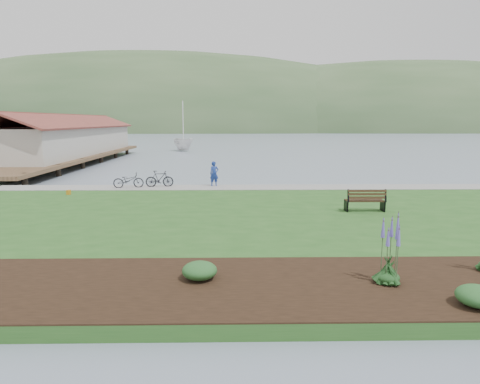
% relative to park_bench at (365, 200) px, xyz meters
% --- Properties ---
extents(ground, '(600.00, 600.00, 0.00)m').
position_rel_park_bench_xyz_m(ground, '(-4.69, 0.62, -0.96)').
color(ground, slate).
rests_on(ground, ground).
extents(lawn, '(34.00, 20.00, 0.40)m').
position_rel_park_bench_xyz_m(lawn, '(-4.69, -1.38, -0.76)').
color(lawn, '#224E1B').
rests_on(lawn, ground).
extents(shoreline_path, '(34.00, 2.20, 0.03)m').
position_rel_park_bench_xyz_m(shoreline_path, '(-4.69, 7.52, -0.55)').
color(shoreline_path, gray).
rests_on(shoreline_path, lawn).
extents(garden_bed, '(24.00, 4.40, 0.04)m').
position_rel_park_bench_xyz_m(garden_bed, '(-1.69, -9.18, -0.54)').
color(garden_bed, black).
rests_on(garden_bed, lawn).
extents(far_hillside, '(580.00, 80.00, 38.00)m').
position_rel_park_bench_xyz_m(far_hillside, '(15.31, 170.62, -0.96)').
color(far_hillside, '#36532F').
rests_on(far_hillside, ground).
extents(pier_pavilion, '(8.00, 36.00, 5.40)m').
position_rel_park_bench_xyz_m(pier_pavilion, '(-24.69, 28.14, 1.68)').
color(pier_pavilion, '#4C3826').
rests_on(pier_pavilion, ground).
extents(park_bench, '(1.84, 0.75, 1.13)m').
position_rel_park_bench_xyz_m(park_bench, '(0.00, 0.00, 0.00)').
color(park_bench, black).
rests_on(park_bench, lawn).
extents(person, '(0.82, 0.69, 1.93)m').
position_rel_park_bench_xyz_m(person, '(-7.53, 8.12, 0.40)').
color(person, navy).
rests_on(person, lawn).
extents(bicycle_a, '(0.98, 1.99, 1.00)m').
position_rel_park_bench_xyz_m(bicycle_a, '(-13.03, 7.47, -0.06)').
color(bicycle_a, black).
rests_on(bicycle_a, lawn).
extents(bicycle_b, '(0.73, 1.84, 1.08)m').
position_rel_park_bench_xyz_m(bicycle_b, '(-11.09, 7.82, -0.02)').
color(bicycle_b, black).
rests_on(bicycle_b, lawn).
extents(sailboat, '(12.73, 12.80, 24.54)m').
position_rel_park_bench_xyz_m(sailboat, '(-13.99, 47.39, -0.96)').
color(sailboat, silver).
rests_on(sailboat, ground).
extents(pannier, '(0.21, 0.28, 0.27)m').
position_rel_park_bench_xyz_m(pannier, '(-15.95, 5.00, -0.43)').
color(pannier, '#BC7616').
rests_on(pannier, lawn).
extents(echium_0, '(0.62, 0.62, 2.02)m').
position_rel_park_bench_xyz_m(echium_0, '(-2.22, -9.17, 0.34)').
color(echium_0, '#143715').
rests_on(echium_0, garden_bed).
extents(shrub_0, '(0.95, 0.95, 0.48)m').
position_rel_park_bench_xyz_m(shrub_0, '(-7.22, -8.81, -0.28)').
color(shrub_0, '#1E4C21').
rests_on(shrub_0, garden_bed).
extents(shrub_1, '(0.96, 0.96, 0.48)m').
position_rel_park_bench_xyz_m(shrub_1, '(-0.67, -10.63, -0.28)').
color(shrub_1, '#1E4C21').
rests_on(shrub_1, garden_bed).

